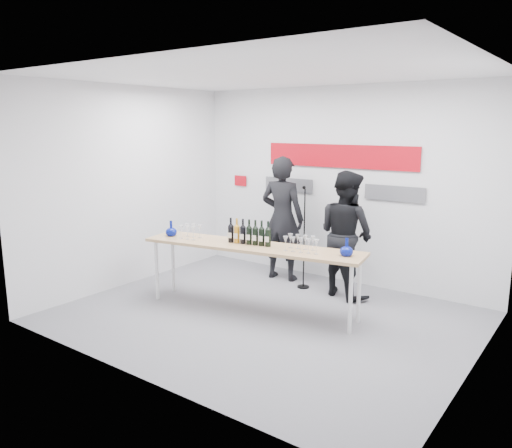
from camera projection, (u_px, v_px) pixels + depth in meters
name	position (u px, v px, depth m)	size (l,w,h in m)	color
ground	(264.00, 317.00, 6.40)	(5.00, 5.00, 0.00)	slate
back_wall	(339.00, 185.00, 7.69)	(5.00, 0.04, 3.00)	silver
signage	(335.00, 165.00, 7.64)	(3.38, 0.02, 0.79)	#B30714
tasting_table	(251.00, 250.00, 6.48)	(3.02, 1.12, 0.89)	tan
wine_bottles	(249.00, 232.00, 6.48)	(0.62, 0.18, 0.33)	black
decanter_left	(171.00, 228.00, 6.98)	(0.16, 0.16, 0.21)	navy
decanter_right	(347.00, 247.00, 5.91)	(0.16, 0.16, 0.21)	navy
glasses_left	(190.00, 232.00, 6.84)	(0.29, 0.26, 0.18)	silver
glasses_right	(301.00, 244.00, 6.15)	(0.49, 0.28, 0.18)	silver
presenter_left	(282.00, 219.00, 7.81)	(0.71, 0.47, 1.95)	black
presenter_right	(346.00, 234.00, 7.06)	(0.87, 0.68, 1.80)	black
mic_stand	(304.00, 257.00, 7.46)	(0.18, 0.18, 1.55)	black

